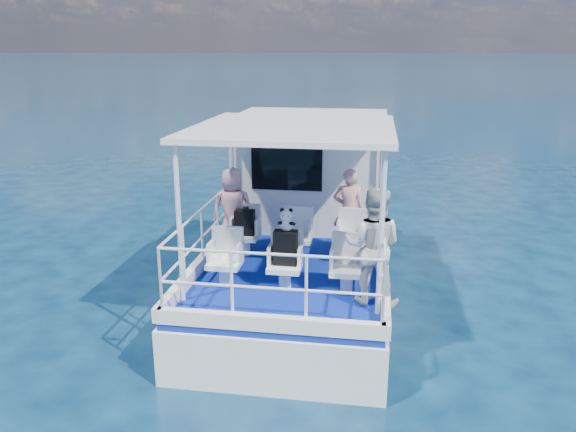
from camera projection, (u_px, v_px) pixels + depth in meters
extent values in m
plane|color=#071E37|center=(295.00, 311.00, 9.55)|extent=(2000.00, 2000.00, 0.00)
cube|color=white|center=(303.00, 288.00, 10.50)|extent=(3.00, 7.00, 1.60)
cube|color=navy|center=(303.00, 245.00, 10.26)|extent=(2.90, 6.90, 0.10)
cube|color=white|center=(312.00, 169.00, 11.16)|extent=(2.85, 2.00, 2.20)
cube|color=white|center=(294.00, 128.00, 8.47)|extent=(3.00, 3.20, 0.08)
cylinder|color=white|center=(179.00, 225.00, 7.57)|extent=(0.07, 0.07, 2.20)
cylinder|color=white|center=(381.00, 235.00, 7.17)|extent=(0.07, 0.07, 2.20)
cylinder|color=white|center=(232.00, 179.00, 10.32)|extent=(0.07, 0.07, 2.20)
cylinder|color=white|center=(381.00, 184.00, 9.92)|extent=(0.07, 0.07, 2.20)
cube|color=white|center=(245.00, 244.00, 9.56)|extent=(0.48, 0.46, 0.38)
cube|color=white|center=(297.00, 247.00, 9.43)|extent=(0.48, 0.46, 0.38)
cube|color=white|center=(351.00, 250.00, 9.30)|extent=(0.48, 0.46, 0.38)
cube|color=white|center=(225.00, 273.00, 8.33)|extent=(0.48, 0.46, 0.38)
cube|color=white|center=(285.00, 277.00, 8.20)|extent=(0.48, 0.46, 0.38)
cube|color=white|center=(347.00, 280.00, 8.07)|extent=(0.48, 0.46, 0.38)
imported|color=pink|center=(233.00, 209.00, 9.68)|extent=(0.60, 0.47, 1.46)
imported|color=pink|center=(349.00, 211.00, 9.58)|extent=(0.55, 0.37, 1.47)
imported|color=silver|center=(373.00, 246.00, 7.59)|extent=(0.87, 0.72, 1.64)
cube|color=black|center=(245.00, 222.00, 9.42)|extent=(0.33, 0.18, 0.43)
cube|color=black|center=(286.00, 248.00, 8.09)|extent=(0.34, 0.19, 0.51)
cube|color=black|center=(246.00, 208.00, 9.36)|extent=(0.09, 0.06, 0.06)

